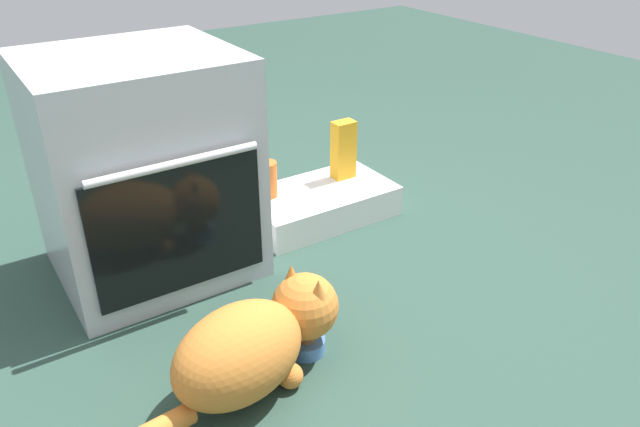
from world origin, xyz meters
TOP-DOWN VIEW (x-y plane):
  - ground at (0.00, 0.00)m, footprint 8.00×8.00m
  - oven at (-0.08, 0.47)m, footprint 0.63×0.61m
  - pantry_cabinet at (0.59, 0.45)m, footprint 0.58×0.33m
  - food_bowl at (0.12, -0.20)m, footprint 0.11×0.11m
  - cat at (-0.07, -0.25)m, footprint 0.80×0.33m
  - juice_carton at (0.74, 0.50)m, footprint 0.09×0.06m
  - sauce_jar at (0.39, 0.52)m, footprint 0.08×0.08m

SIDE VIEW (x-z plane):
  - ground at x=0.00m, z-range 0.00..0.00m
  - food_bowl at x=0.12m, z-range -0.01..0.06m
  - pantry_cabinet at x=0.59m, z-range 0.00..0.12m
  - cat at x=-0.07m, z-range 0.01..0.28m
  - sauce_jar at x=0.39m, z-range 0.12..0.26m
  - juice_carton at x=0.74m, z-range 0.12..0.36m
  - oven at x=-0.08m, z-range 0.00..0.74m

